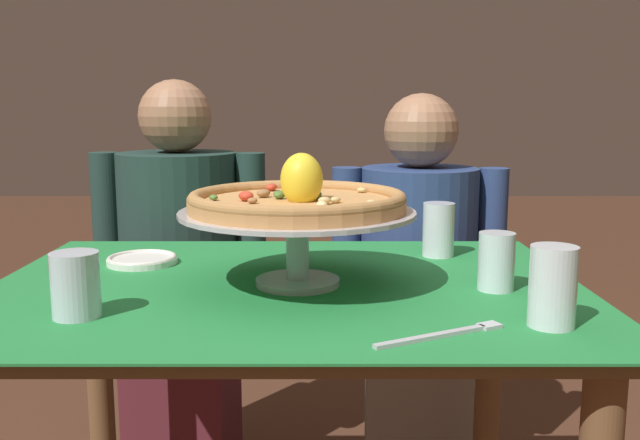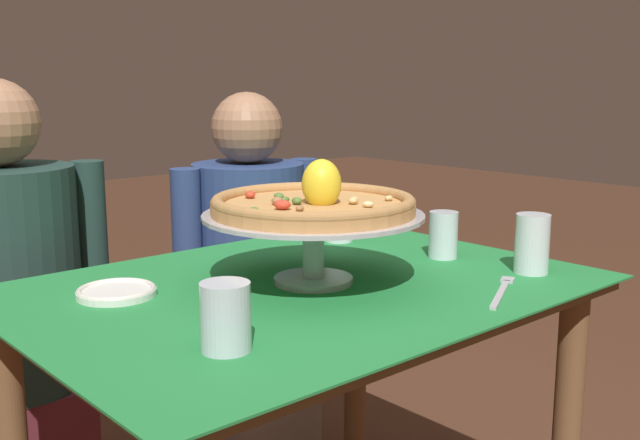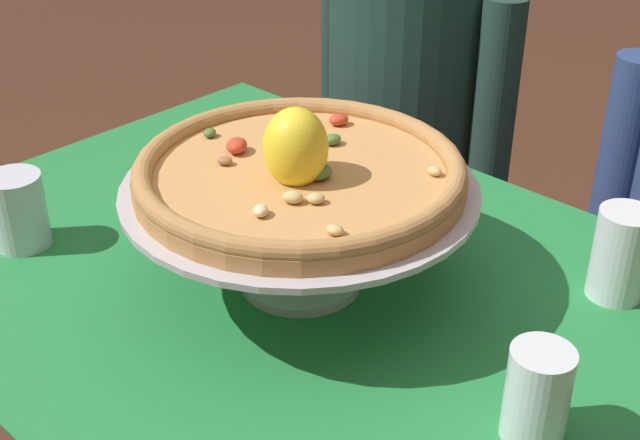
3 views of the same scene
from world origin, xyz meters
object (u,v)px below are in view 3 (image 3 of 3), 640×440
(pizza, at_px, (299,171))
(water_glass_back_right, at_px, (620,259))
(pizza_stand, at_px, (300,207))
(diner_left, at_px, (406,166))
(side_plate, at_px, (230,154))
(water_glass_side_right, at_px, (536,400))
(water_glass_front_left, at_px, (19,215))

(pizza, bearing_deg, water_glass_back_right, 39.72)
(pizza_stand, height_order, water_glass_back_right, pizza_stand)
(pizza, height_order, water_glass_back_right, pizza)
(pizza_stand, height_order, diner_left, diner_left)
(side_plate, bearing_deg, pizza_stand, -27.60)
(pizza, distance_m, water_glass_back_right, 0.40)
(pizza, xyz_separation_m, diner_left, (-0.36, 0.68, -0.36))
(water_glass_side_right, bearing_deg, water_glass_front_left, -167.06)
(water_glass_back_right, bearing_deg, water_glass_side_right, -78.77)
(side_plate, bearing_deg, water_glass_back_right, 6.79)
(pizza_stand, height_order, water_glass_front_left, pizza_stand)
(side_plate, relative_size, diner_left, 0.12)
(water_glass_front_left, height_order, side_plate, water_glass_front_left)
(water_glass_front_left, xyz_separation_m, water_glass_side_right, (0.69, 0.16, 0.00))
(water_glass_front_left, height_order, diner_left, diner_left)
(pizza_stand, xyz_separation_m, diner_left, (-0.35, 0.68, -0.31))
(water_glass_side_right, bearing_deg, pizza, 174.81)
(side_plate, height_order, diner_left, diner_left)
(pizza, relative_size, side_plate, 2.72)
(water_glass_side_right, bearing_deg, pizza_stand, 174.65)
(water_glass_back_right, relative_size, water_glass_front_left, 1.14)
(pizza, height_order, water_glass_side_right, pizza)
(water_glass_front_left, bearing_deg, pizza_stand, 29.64)
(water_glass_front_left, xyz_separation_m, side_plate, (0.01, 0.36, -0.04))
(diner_left, bearing_deg, water_glass_side_right, -45.01)
(water_glass_side_right, bearing_deg, water_glass_back_right, 101.23)
(diner_left, bearing_deg, side_plate, -87.03)
(pizza_stand, bearing_deg, water_glass_side_right, -5.35)
(water_glass_front_left, xyz_separation_m, diner_left, (-0.02, 0.87, -0.25))
(water_glass_back_right, distance_m, water_glass_front_left, 0.77)
(pizza_stand, distance_m, pizza, 0.05)
(pizza, xyz_separation_m, water_glass_side_right, (0.35, -0.03, -0.11))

